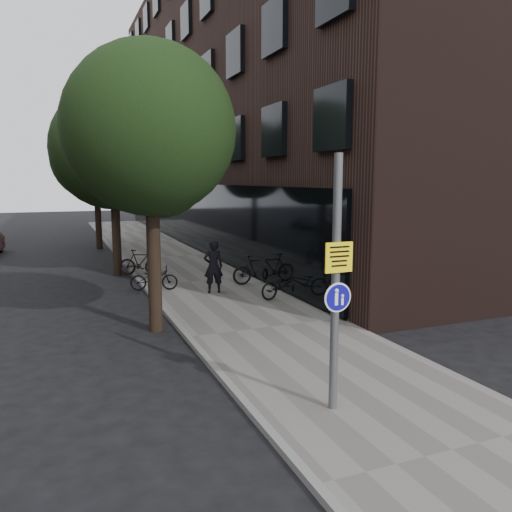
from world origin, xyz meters
TOP-DOWN VIEW (x-y plane):
  - ground at (0.00, 0.00)m, footprint 120.00×120.00m
  - sidewalk at (0.25, 10.00)m, footprint 4.50×60.00m
  - curb_edge at (-2.00, 10.00)m, footprint 0.15×60.00m
  - building_right_dark_brick at (8.50, 22.00)m, footprint 12.00×40.00m
  - street_tree_near at (-2.53, 4.64)m, footprint 4.40×4.40m
  - street_tree_mid at (-2.53, 13.14)m, footprint 5.00×5.00m
  - street_tree_far at (-2.53, 22.14)m, footprint 5.00×5.00m
  - signpost at (-0.68, -1.49)m, footprint 0.50×0.15m
  - pedestrian at (0.05, 7.82)m, footprint 0.73×0.52m
  - parked_bike_facade_near at (2.00, 6.19)m, footprint 1.90×0.97m
  - parked_bike_facade_far at (2.00, 8.62)m, footprint 1.90×0.69m
  - parked_bike_curb_near at (-1.80, 9.02)m, footprint 1.76×0.98m
  - parked_bike_curb_far at (-1.80, 12.07)m, footprint 1.80×1.24m

SIDE VIEW (x-z plane):
  - ground at x=0.00m, z-range 0.00..0.00m
  - sidewalk at x=0.25m, z-range 0.00..0.12m
  - curb_edge at x=-2.00m, z-range 0.00..0.13m
  - parked_bike_curb_near at x=-1.80m, z-range 0.12..1.00m
  - parked_bike_facade_near at x=2.00m, z-range 0.12..1.07m
  - parked_bike_curb_far at x=-1.80m, z-range 0.12..1.18m
  - parked_bike_facade_far at x=2.00m, z-range 0.12..1.24m
  - pedestrian at x=0.05m, z-range 0.12..1.98m
  - signpost at x=-0.68m, z-range 0.14..4.49m
  - street_tree_near at x=-2.53m, z-range 1.36..8.86m
  - street_tree_mid at x=-2.53m, z-range 1.21..9.01m
  - street_tree_far at x=-2.53m, z-range 1.21..9.01m
  - building_right_dark_brick at x=8.50m, z-range 0.00..18.00m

